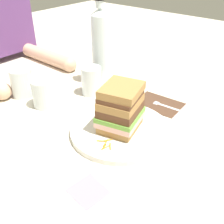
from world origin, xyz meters
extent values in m
plane|color=beige|center=(0.00, 0.00, 0.00)|extent=(3.00, 3.00, 0.00)
cylinder|color=white|center=(0.01, -0.02, 0.01)|extent=(0.29, 0.29, 0.02)
cube|color=#A87A42|center=(0.01, -0.02, 0.03)|extent=(0.13, 0.12, 0.02)
cube|color=beige|center=(0.01, -0.02, 0.05)|extent=(0.14, 0.13, 0.02)
cube|color=#6BA83D|center=(0.01, -0.02, 0.06)|extent=(0.14, 0.13, 0.01)
cube|color=#56331E|center=(0.01, -0.02, 0.08)|extent=(0.13, 0.12, 0.02)
cube|color=#A87A42|center=(0.01, -0.02, 0.10)|extent=(0.13, 0.12, 0.02)
cube|color=#56331E|center=(0.01, -0.02, 0.12)|extent=(0.13, 0.12, 0.01)
cube|color=#A87A42|center=(0.01, -0.02, 0.14)|extent=(0.14, 0.12, 0.02)
cylinder|color=orange|center=(-0.09, -0.05, 0.02)|extent=(0.03, 0.01, 0.00)
cylinder|color=orange|center=(-0.08, -0.02, 0.02)|extent=(0.02, 0.03, 0.00)
cylinder|color=orange|center=(-0.09, -0.04, 0.02)|extent=(0.02, 0.01, 0.00)
cylinder|color=orange|center=(-0.06, -0.03, 0.02)|extent=(0.02, 0.02, 0.00)
cylinder|color=orange|center=(-0.08, -0.04, 0.02)|extent=(0.03, 0.01, 0.00)
cylinder|color=orange|center=(-0.08, -0.06, 0.02)|extent=(0.02, 0.02, 0.00)
cylinder|color=orange|center=(0.10, 0.00, 0.02)|extent=(0.01, 0.02, 0.00)
cylinder|color=orange|center=(0.09, 0.02, 0.02)|extent=(0.02, 0.01, 0.00)
cylinder|color=orange|center=(0.08, 0.00, 0.02)|extent=(0.02, 0.02, 0.00)
cylinder|color=orange|center=(0.07, -0.01, 0.02)|extent=(0.02, 0.00, 0.00)
cylinder|color=orange|center=(0.09, 0.00, 0.02)|extent=(0.02, 0.02, 0.00)
cube|color=#4C3323|center=(0.21, -0.02, 0.00)|extent=(0.12, 0.16, 0.00)
cube|color=silver|center=(0.22, -0.08, 0.00)|extent=(0.02, 0.11, 0.00)
cube|color=silver|center=(0.21, -0.02, 0.00)|extent=(0.02, 0.02, 0.00)
cylinder|color=silver|center=(0.22, 0.01, 0.00)|extent=(0.01, 0.04, 0.00)
cylinder|color=silver|center=(0.21, 0.01, 0.00)|extent=(0.01, 0.04, 0.00)
cylinder|color=silver|center=(0.21, 0.01, 0.00)|extent=(0.01, 0.04, 0.00)
cylinder|color=silver|center=(0.20, 0.01, 0.00)|extent=(0.01, 0.04, 0.00)
cube|color=silver|center=(-0.16, -0.09, 0.00)|extent=(0.02, 0.10, 0.00)
cube|color=silver|center=(-0.16, 0.01, 0.00)|extent=(0.02, 0.11, 0.00)
cylinder|color=white|center=(0.13, 0.20, 0.05)|extent=(0.07, 0.07, 0.10)
cylinder|color=orange|center=(0.13, 0.20, 0.04)|extent=(0.06, 0.06, 0.07)
cylinder|color=silver|center=(0.22, 0.24, 0.13)|extent=(0.06, 0.06, 0.25)
cone|color=silver|center=(0.22, 0.24, 0.27)|extent=(0.06, 0.06, 0.02)
cylinder|color=silver|center=(0.22, 0.24, 0.29)|extent=(0.03, 0.03, 0.02)
cylinder|color=silver|center=(-0.04, 0.38, 0.05)|extent=(0.08, 0.08, 0.10)
cylinder|color=silver|center=(-0.03, 0.26, 0.05)|extent=(0.08, 0.08, 0.09)
cube|color=pink|center=(-0.21, -0.10, 0.00)|extent=(0.08, 0.08, 0.00)
cylinder|color=#DBAD89|center=(0.21, 0.56, 0.03)|extent=(0.06, 0.29, 0.06)
sphere|color=#DBAD89|center=(-0.10, 0.41, 0.03)|extent=(0.06, 0.06, 0.06)
sphere|color=#DBAD89|center=(0.21, 0.41, 0.03)|extent=(0.06, 0.06, 0.06)
camera|label=1|loc=(-0.49, -0.40, 0.46)|focal=42.69mm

